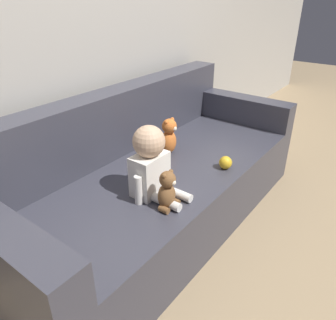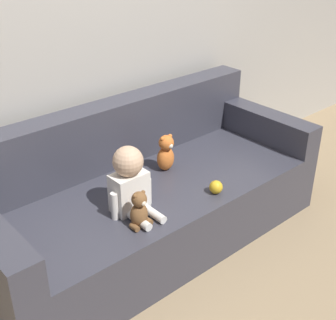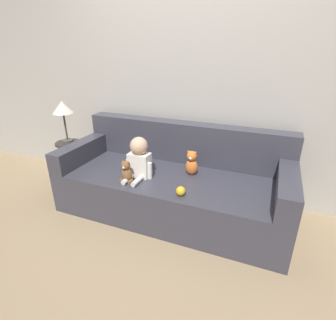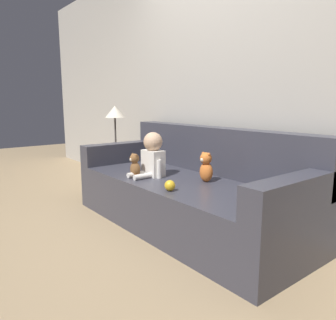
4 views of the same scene
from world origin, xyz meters
name	(u,v)px [view 4 (image 4 of 4)]	position (x,y,z in m)	size (l,w,h in m)	color
ground_plane	(185,225)	(0.00, 0.00, 0.00)	(12.00, 12.00, 0.00)	#9E8460
wall_back	(232,72)	(0.00, 0.53, 1.30)	(8.00, 0.05, 2.60)	#ADA89E
couch	(190,192)	(0.00, 0.06, 0.29)	(2.15, 0.90, 0.82)	#383842
person_baby	(152,155)	(-0.26, -0.15, 0.59)	(0.26, 0.31, 0.38)	white
teddy_bear_brown	(135,166)	(-0.32, -0.29, 0.50)	(0.12, 0.09, 0.20)	brown
plush_toy_side	(206,167)	(0.17, 0.07, 0.53)	(0.12, 0.11, 0.24)	orange
toy_ball	(170,186)	(0.21, -0.33, 0.45)	(0.08, 0.08, 0.08)	gold
side_table	(115,126)	(-1.29, 0.07, 0.77)	(0.28, 0.28, 0.99)	#332D28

